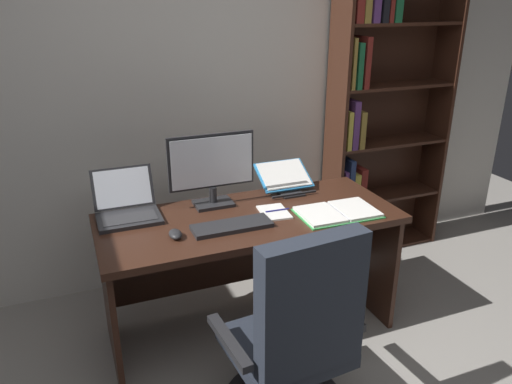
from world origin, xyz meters
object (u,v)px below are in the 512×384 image
(desk, at_px, (245,243))
(computer_mouse, at_px, (175,234))
(laptop, at_px, (127,208))
(open_binder, at_px, (338,212))
(bookshelf, at_px, (377,109))
(office_chair, at_px, (295,348))
(keyboard, at_px, (232,226))
(monitor, at_px, (212,170))
(pen, at_px, (277,210))
(reading_stand_with_book, at_px, (285,178))
(notepad, at_px, (274,212))

(desk, distance_m, computer_mouse, 0.54)
(laptop, relative_size, open_binder, 0.75)
(bookshelf, height_order, computer_mouse, bookshelf)
(office_chair, xyz_separation_m, laptop, (-0.56, 0.97, 0.37))
(office_chair, xyz_separation_m, keyboard, (-0.07, 0.63, 0.33))
(laptop, xyz_separation_m, keyboard, (0.49, -0.35, -0.04))
(keyboard, height_order, computer_mouse, computer_mouse)
(monitor, bearing_deg, open_binder, -32.58)
(laptop, height_order, pen, laptop)
(computer_mouse, xyz_separation_m, reading_stand_with_book, (0.79, 0.41, 0.06))
(open_binder, bearing_deg, monitor, 148.91)
(office_chair, relative_size, reading_stand_with_book, 3.17)
(open_binder, bearing_deg, keyboard, 176.76)
(desk, distance_m, pen, 0.29)
(reading_stand_with_book, xyz_separation_m, notepad, (-0.21, -0.31, -0.07))
(desk, bearing_deg, office_chair, -94.91)
(desk, height_order, keyboard, keyboard)
(keyboard, height_order, pen, keyboard)
(computer_mouse, height_order, pen, computer_mouse)
(desk, bearing_deg, open_binder, -27.84)
(reading_stand_with_book, distance_m, pen, 0.37)
(desk, xyz_separation_m, bookshelf, (1.25, 0.58, 0.57))
(desk, relative_size, open_binder, 3.69)
(bookshelf, bearing_deg, desk, -155.11)
(bookshelf, relative_size, office_chair, 2.08)
(bookshelf, bearing_deg, laptop, -167.21)
(notepad, bearing_deg, keyboard, -161.24)
(laptop, distance_m, notepad, 0.81)
(open_binder, height_order, pen, open_binder)
(computer_mouse, bearing_deg, monitor, 48.30)
(monitor, xyz_separation_m, pen, (0.30, -0.24, -0.20))
(office_chair, xyz_separation_m, pen, (0.23, 0.72, 0.34))
(open_binder, bearing_deg, notepad, 157.01)
(reading_stand_with_book, bearing_deg, notepad, -123.78)
(notepad, bearing_deg, open_binder, -24.48)
(bookshelf, relative_size, laptop, 6.40)
(reading_stand_with_book, bearing_deg, laptop, -176.55)
(notepad, bearing_deg, reading_stand_with_book, 56.22)
(bookshelf, relative_size, monitor, 4.29)
(keyboard, bearing_deg, pen, 17.60)
(keyboard, distance_m, open_binder, 0.61)
(pen, bearing_deg, keyboard, -162.40)
(desk, bearing_deg, bookshelf, 24.89)
(office_chair, xyz_separation_m, monitor, (-0.07, 0.96, 0.54))
(pen, bearing_deg, monitor, 141.64)
(bookshelf, height_order, reading_stand_with_book, bookshelf)
(desk, distance_m, office_chair, 0.83)
(desk, relative_size, notepad, 7.91)
(laptop, distance_m, pen, 0.83)
(desk, height_order, computer_mouse, computer_mouse)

